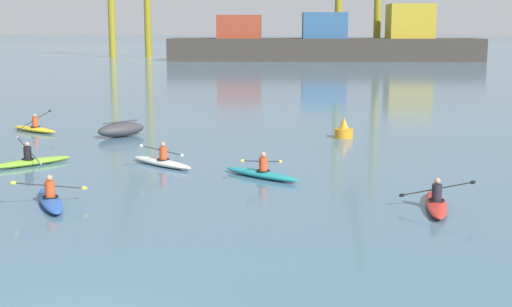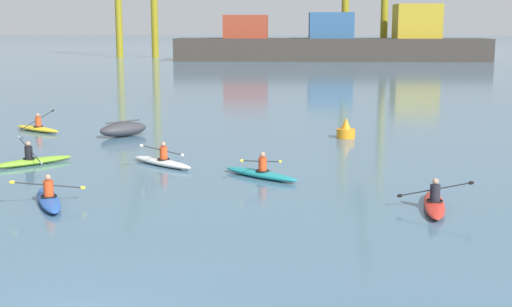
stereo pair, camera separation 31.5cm
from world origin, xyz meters
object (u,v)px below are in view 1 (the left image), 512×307
(kayak_white, at_px, (162,161))
(kayak_blue, at_px, (50,199))
(channel_buoy, at_px, (344,131))
(kayak_red, at_px, (436,203))
(capsized_dinghy, at_px, (121,129))
(kayak_lime, at_px, (30,161))
(container_barge, at_px, (327,43))
(kayak_teal, at_px, (261,173))
(kayak_yellow, at_px, (34,128))

(kayak_white, bearing_deg, kayak_blue, -111.49)
(channel_buoy, xyz_separation_m, kayak_red, (1.56, -13.43, -0.19))
(capsized_dinghy, xyz_separation_m, kayak_lime, (-1.95, -7.41, -0.18))
(capsized_dinghy, relative_size, channel_buoy, 2.64)
(container_barge, distance_m, capsized_dinghy, 79.69)
(kayak_red, distance_m, kayak_white, 11.20)
(kayak_teal, bearing_deg, capsized_dinghy, 127.60)
(container_barge, xyz_separation_m, kayak_teal, (-8.13, -87.51, -2.62))
(kayak_red, bearing_deg, container_barge, 88.28)
(capsized_dinghy, bearing_deg, kayak_teal, -52.40)
(kayak_teal, bearing_deg, container_barge, 84.69)
(capsized_dinghy, distance_m, kayak_teal, 11.80)
(channel_buoy, xyz_separation_m, kayak_yellow, (-15.87, 1.47, -0.19))
(kayak_blue, bearing_deg, channel_buoy, 52.74)
(kayak_lime, xyz_separation_m, kayak_yellow, (-2.91, 8.83, 0.00))
(kayak_lime, bearing_deg, kayak_blue, -65.41)
(kayak_blue, xyz_separation_m, kayak_yellow, (-5.68, 14.87, -0.00))
(container_barge, height_order, kayak_lime, container_barge)
(container_barge, bearing_deg, channel_buoy, -93.16)
(capsized_dinghy, height_order, kayak_lime, kayak_lime)
(kayak_yellow, bearing_deg, container_barge, 75.27)
(kayak_red, xyz_separation_m, kayak_teal, (-5.38, 4.14, -0.00))
(capsized_dinghy, height_order, kayak_yellow, kayak_yellow)
(kayak_blue, relative_size, kayak_lime, 1.17)
(container_barge, height_order, capsized_dinghy, container_barge)
(channel_buoy, distance_m, kayak_lime, 14.90)
(kayak_blue, relative_size, kayak_white, 1.13)
(kayak_blue, xyz_separation_m, kayak_red, (11.76, -0.03, 0.00))
(kayak_white, bearing_deg, kayak_red, -33.56)
(capsized_dinghy, xyz_separation_m, kayak_yellow, (-4.86, 1.41, -0.18))
(channel_buoy, distance_m, kayak_red, 13.52)
(container_barge, xyz_separation_m, capsized_dinghy, (-15.33, -78.16, -2.44))
(container_barge, relative_size, kayak_white, 16.53)
(container_barge, bearing_deg, kayak_blue, -99.00)
(kayak_red, distance_m, kayak_yellow, 22.93)
(kayak_red, bearing_deg, channel_buoy, 96.64)
(capsized_dinghy, distance_m, kayak_white, 7.99)
(channel_buoy, distance_m, kayak_blue, 16.83)
(capsized_dinghy, bearing_deg, kayak_lime, -104.72)
(kayak_teal, xyz_separation_m, kayak_yellow, (-12.06, 10.76, 0.00))
(kayak_blue, height_order, kayak_red, same)
(container_barge, bearing_deg, capsized_dinghy, -101.09)
(kayak_blue, height_order, kayak_lime, kayak_lime)
(capsized_dinghy, bearing_deg, kayak_yellow, 163.78)
(container_barge, height_order, channel_buoy, container_barge)
(kayak_white, height_order, kayak_teal, kayak_white)
(container_barge, distance_m, kayak_red, 91.73)
(kayak_white, xyz_separation_m, kayak_teal, (3.96, -2.05, 0.00))
(channel_buoy, xyz_separation_m, kayak_blue, (-10.19, -13.40, -0.19))
(kayak_yellow, bearing_deg, channel_buoy, -5.30)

